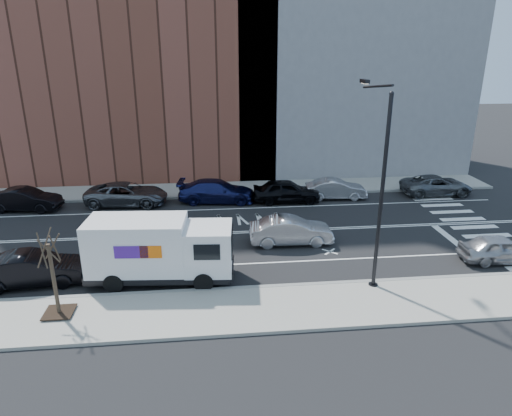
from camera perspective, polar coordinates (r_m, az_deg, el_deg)
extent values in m
plane|color=black|center=(27.93, -4.54, -3.15)|extent=(120.00, 120.00, 0.00)
cube|color=gray|center=(20.07, -3.76, -12.70)|extent=(44.00, 3.60, 0.15)
cube|color=gray|center=(36.18, -4.96, 2.35)|extent=(44.00, 3.60, 0.15)
cube|color=gray|center=(21.61, -3.97, -10.13)|extent=(44.00, 0.25, 0.17)
cube|color=gray|center=(34.47, -4.89, 1.48)|extent=(44.00, 0.25, 0.17)
cube|color=brown|center=(42.03, -17.28, 19.11)|extent=(26.00, 10.00, 22.00)
cube|color=slate|center=(43.26, 11.66, 22.21)|extent=(20.00, 10.00, 26.00)
cylinder|color=black|center=(20.80, 15.42, 1.30)|extent=(0.18, 0.18, 9.00)
cylinder|color=black|center=(22.53, 14.41, -9.38)|extent=(0.44, 0.44, 0.20)
sphere|color=black|center=(19.91, 16.60, 13.54)|extent=(0.20, 0.20, 0.20)
cylinder|color=black|center=(21.48, 14.92, 14.49)|extent=(0.11, 3.49, 0.48)
cube|color=black|center=(23.06, 13.44, 15.17)|extent=(0.25, 0.80, 0.18)
cube|color=#FFF2CC|center=(23.07, 13.42, 14.92)|extent=(0.18, 0.55, 0.03)
cube|color=black|center=(21.34, -23.38, -11.84)|extent=(1.20, 1.20, 0.04)
cylinder|color=#382B1E|center=(20.63, -23.95, -8.21)|extent=(0.16, 0.16, 3.20)
cylinder|color=#382B1E|center=(19.97, -23.82, -4.65)|extent=(0.06, 0.80, 1.44)
cylinder|color=#382B1E|center=(20.23, -24.09, -4.38)|extent=(0.81, 0.31, 1.19)
cylinder|color=#382B1E|center=(20.24, -24.92, -4.49)|extent=(0.58, 0.76, 1.50)
cylinder|color=#382B1E|center=(19.99, -25.17, -4.83)|extent=(0.47, 0.61, 1.37)
cylinder|color=#382B1E|center=(19.82, -24.49, -4.94)|extent=(0.72, 0.29, 1.13)
cube|color=black|center=(22.78, -11.88, -7.71)|extent=(6.92, 2.82, 0.33)
cube|color=silver|center=(21.95, -5.90, -4.98)|extent=(2.36, 2.51, 2.18)
cube|color=black|center=(21.75, -3.00, -4.18)|extent=(0.22, 2.02, 1.04)
cube|color=black|center=(20.73, -6.16, -5.52)|extent=(1.20, 0.14, 0.76)
cube|color=black|center=(22.90, -5.72, -2.99)|extent=(1.20, 0.14, 0.76)
cube|color=black|center=(22.37, -3.05, -7.51)|extent=(0.33, 2.19, 0.38)
cube|color=silver|center=(22.38, -14.61, -4.43)|extent=(4.76, 2.75, 2.51)
cube|color=#47198C|center=(21.23, -15.35, -5.37)|extent=(1.52, 0.14, 0.60)
cube|color=orange|center=(21.04, -13.03, -5.39)|extent=(0.98, 0.10, 0.60)
cube|color=#47198C|center=(23.41, -14.01, -2.85)|extent=(1.52, 0.14, 0.60)
cube|color=orange|center=(23.24, -11.91, -2.85)|extent=(0.98, 0.10, 0.60)
cylinder|color=black|center=(21.55, -6.58, -9.17)|extent=(0.94, 0.38, 0.92)
cylinder|color=black|center=(23.47, -6.14, -6.60)|extent=(0.94, 0.38, 0.92)
cylinder|color=black|center=(22.31, -17.38, -8.95)|extent=(0.94, 0.38, 0.92)
cylinder|color=black|center=(24.17, -16.04, -6.50)|extent=(0.94, 0.38, 0.92)
imported|color=black|center=(35.23, -26.88, 0.95)|extent=(4.91, 2.26, 1.56)
imported|color=#52555B|center=(33.83, -15.86, 1.69)|extent=(5.92, 3.11, 1.59)
imported|color=#161A4D|center=(33.29, -4.89, 2.13)|extent=(5.82, 2.88, 1.63)
imported|color=black|center=(33.20, 3.83, 2.15)|extent=(4.98, 2.19, 1.67)
imported|color=#B0B0B5|center=(34.42, 9.94, 2.36)|extent=(4.56, 1.87, 1.47)
imported|color=#565A5F|center=(37.48, 21.62, 2.68)|extent=(5.30, 2.44, 1.47)
imported|color=#A7A8AC|center=(26.24, 4.40, -2.85)|extent=(4.78, 1.75, 1.56)
imported|color=black|center=(24.23, -26.11, -6.87)|extent=(5.02, 2.18, 1.61)
imported|color=#A9A9AE|center=(27.29, 28.25, -4.51)|extent=(4.30, 1.93, 1.43)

